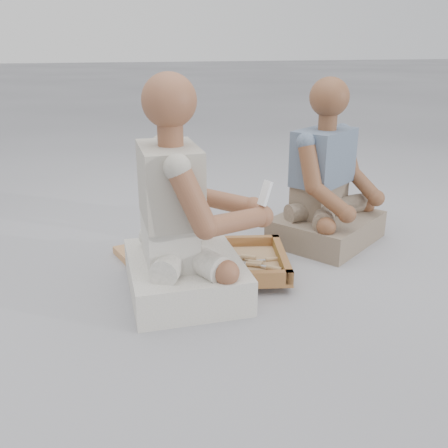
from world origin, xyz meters
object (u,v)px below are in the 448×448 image
object	(u,v)px
tool_tray	(226,263)
craftsman	(182,223)
carved_panel	(178,251)
companion	(327,189)

from	to	relation	value
tool_tray	craftsman	world-z (taller)	craftsman
tool_tray	craftsman	xyz separation A→B (m)	(-0.22, -0.10, 0.25)
tool_tray	craftsman	size ratio (longest dim) A/B	0.71
craftsman	tool_tray	bearing A→B (deg)	116.79
carved_panel	craftsman	bearing A→B (deg)	-98.69
craftsman	companion	distance (m)	0.94
carved_panel	companion	world-z (taller)	companion
carved_panel	tool_tray	xyz separation A→B (m)	(0.16, -0.30, 0.04)
tool_tray	craftsman	bearing A→B (deg)	-155.86
carved_panel	tool_tray	bearing A→B (deg)	-62.05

